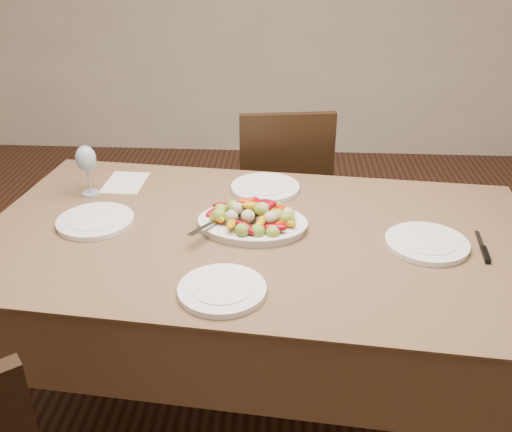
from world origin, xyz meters
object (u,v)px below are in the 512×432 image
at_px(chair_far, 280,195).
at_px(serving_platter, 252,225).
at_px(dining_table, 256,323).
at_px(plate_far, 265,188).
at_px(wine_glass, 87,169).
at_px(plate_near, 222,290).
at_px(plate_left, 95,221).
at_px(plate_right, 427,243).

bearing_deg(chair_far, serving_platter, 76.05).
distance_m(dining_table, plate_far, 0.51).
relative_size(serving_platter, wine_glass, 1.75).
bearing_deg(plate_near, plate_left, 141.56).
bearing_deg(plate_right, dining_table, 174.35).
bearing_deg(wine_glass, serving_platter, -20.25).
xyz_separation_m(dining_table, serving_platter, (-0.01, 0.03, 0.39)).
distance_m(plate_right, plate_far, 0.66).
bearing_deg(wine_glass, dining_table, -22.19).
bearing_deg(plate_far, plate_right, -36.23).
distance_m(chair_far, plate_left, 1.11).
distance_m(plate_right, wine_glass, 1.24).
height_order(chair_far, plate_far, chair_far).
distance_m(dining_table, plate_near, 0.53).
height_order(chair_far, plate_left, chair_far).
bearing_deg(chair_far, wine_glass, 32.98).
relative_size(chair_far, wine_glass, 4.64).
bearing_deg(plate_far, plate_near, -97.25).
xyz_separation_m(chair_far, plate_far, (-0.05, -0.56, 0.29)).
bearing_deg(plate_near, plate_right, 25.53).
distance_m(dining_table, plate_right, 0.68).
relative_size(plate_right, plate_near, 1.06).
height_order(dining_table, plate_near, plate_near).
bearing_deg(plate_near, chair_far, 83.65).
bearing_deg(dining_table, plate_near, -101.74).
distance_m(serving_platter, plate_far, 0.31).
xyz_separation_m(serving_platter, plate_right, (0.56, -0.08, -0.00)).
bearing_deg(serving_platter, dining_table, -65.32).
distance_m(dining_table, wine_glass, 0.85).
bearing_deg(serving_platter, chair_far, 84.74).
distance_m(dining_table, serving_platter, 0.39).
xyz_separation_m(plate_far, plate_near, (-0.09, -0.69, 0.00)).
relative_size(dining_table, plate_far, 6.96).
height_order(chair_far, wine_glass, wine_glass).
bearing_deg(plate_far, plate_left, -151.50).
relative_size(dining_table, plate_near, 7.39).
distance_m(chair_far, plate_far, 0.63).
distance_m(plate_near, wine_glass, 0.85).
xyz_separation_m(dining_table, chair_far, (0.07, 0.90, 0.10)).
xyz_separation_m(chair_far, plate_right, (0.48, -0.95, 0.29)).
xyz_separation_m(plate_right, plate_far, (-0.54, 0.39, 0.00)).
distance_m(serving_platter, plate_left, 0.54).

